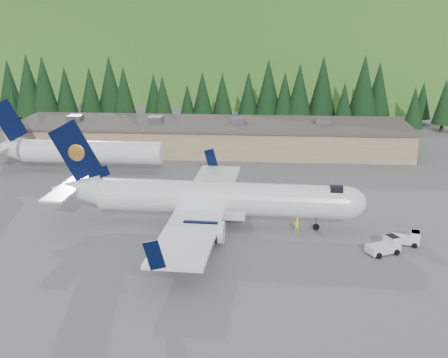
% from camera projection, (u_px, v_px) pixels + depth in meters
% --- Properties ---
extents(ground, '(600.00, 600.00, 0.00)m').
position_uv_depth(ground, '(220.00, 226.00, 66.10)').
color(ground, '#59595D').
extents(airliner, '(37.20, 34.86, 12.36)m').
position_uv_depth(airliner, '(211.00, 199.00, 65.29)').
color(airliner, white).
rests_on(airliner, ground).
extents(second_airliner, '(27.50, 11.00, 10.05)m').
position_uv_depth(second_airliner, '(74.00, 151.00, 88.07)').
color(second_airliner, white).
rests_on(second_airliner, ground).
extents(baggage_tug_a, '(3.76, 3.13, 1.80)m').
position_uv_depth(baggage_tug_a, '(385.00, 246.00, 58.36)').
color(baggage_tug_a, silver).
rests_on(baggage_tug_a, ground).
extents(baggage_tug_b, '(3.23, 2.34, 1.58)m').
position_uv_depth(baggage_tug_b, '(408.00, 238.00, 60.57)').
color(baggage_tug_b, silver).
rests_on(baggage_tug_b, ground).
extents(terminal_building, '(71.00, 17.00, 6.10)m').
position_uv_depth(terminal_building, '(210.00, 136.00, 102.06)').
color(terminal_building, '#8D7656').
rests_on(terminal_building, ground).
extents(ramp_worker, '(0.77, 0.69, 1.76)m').
position_uv_depth(ramp_worker, '(297.00, 225.00, 63.88)').
color(ramp_worker, '#F8F914').
rests_on(ramp_worker, ground).
extents(tree_line, '(111.74, 19.20, 14.52)m').
position_uv_depth(tree_line, '(202.00, 91.00, 124.34)').
color(tree_line, black).
rests_on(tree_line, ground).
extents(hills, '(614.00, 330.00, 300.00)m').
position_uv_depth(hills, '(360.00, 233.00, 283.79)').
color(hills, '#28521B').
rests_on(hills, ground).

